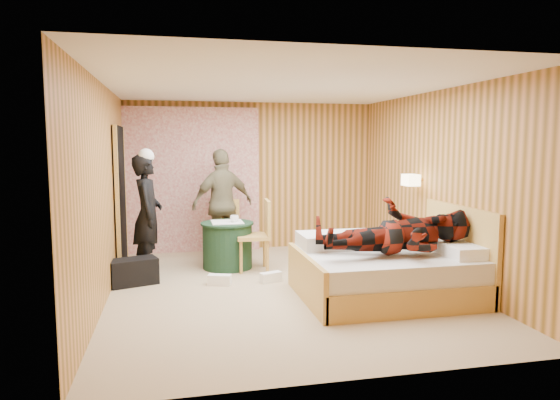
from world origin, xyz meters
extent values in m
cube|color=tan|center=(0.00, 0.00, 0.00)|extent=(4.20, 5.00, 0.01)
cube|color=white|center=(0.00, 0.00, 2.50)|extent=(4.20, 5.00, 0.01)
cube|color=tan|center=(0.00, 2.50, 1.25)|extent=(4.20, 0.02, 2.50)
cube|color=tan|center=(-2.10, 0.00, 1.25)|extent=(0.02, 5.00, 2.50)
cube|color=tan|center=(2.10, 0.00, 1.25)|extent=(0.02, 5.00, 2.50)
cube|color=silver|center=(-1.00, 2.43, 1.20)|extent=(2.20, 0.08, 2.40)
cube|color=black|center=(-2.06, 1.40, 1.02)|extent=(0.06, 0.90, 2.05)
cylinder|color=gold|center=(2.00, 0.45, 1.30)|extent=(0.18, 0.04, 0.04)
cube|color=#FEEAB2|center=(1.92, 0.45, 1.30)|extent=(0.18, 0.24, 0.16)
cube|color=#DFB85B|center=(1.10, -0.59, 0.14)|extent=(1.93, 1.54, 0.29)
cube|color=silver|center=(1.10, -0.59, 0.41)|extent=(1.87, 1.49, 0.24)
cube|color=#DFB85B|center=(0.14, -0.59, 0.27)|extent=(0.06, 1.54, 0.54)
cube|color=#DFB85B|center=(2.06, -0.59, 0.53)|extent=(0.06, 1.54, 1.06)
cube|color=white|center=(1.85, -0.95, 0.60)|extent=(0.37, 0.53, 0.14)
cube|color=white|center=(1.85, -0.22, 0.60)|extent=(0.37, 0.53, 0.14)
cube|color=silver|center=(0.76, -0.15, 0.62)|extent=(1.16, 0.58, 0.17)
cube|color=#DFB85B|center=(1.88, 0.26, 0.30)|extent=(0.44, 0.60, 0.60)
cube|color=#DFB85B|center=(1.88, 0.26, 0.49)|extent=(0.46, 0.62, 0.03)
cylinder|color=#1B3B25|center=(-0.57, 1.19, 0.33)|extent=(0.71, 0.71, 0.65)
cylinder|color=#1B3B25|center=(-0.57, 1.19, 0.66)|extent=(0.77, 0.77, 0.03)
cube|color=white|center=(-0.57, 1.19, 0.67)|extent=(0.51, 0.51, 0.01)
cube|color=#DFB85B|center=(-0.57, 1.73, 0.45)|extent=(0.53, 0.53, 0.05)
cube|color=#DFB85B|center=(-0.51, 1.91, 0.70)|extent=(0.41, 0.18, 0.46)
cylinder|color=#DFB85B|center=(-0.79, 1.62, 0.21)|extent=(0.04, 0.04, 0.43)
cylinder|color=#DFB85B|center=(-0.35, 1.83, 0.21)|extent=(0.04, 0.04, 0.43)
cube|color=#DFB85B|center=(-0.23, 0.98, 0.49)|extent=(0.49, 0.49, 0.05)
cube|color=#DFB85B|center=(-0.02, 0.96, 0.76)|extent=(0.07, 0.46, 0.50)
cylinder|color=#DFB85B|center=(-0.40, 1.17, 0.23)|extent=(0.04, 0.04, 0.47)
cylinder|color=#DFB85B|center=(-0.05, 0.78, 0.23)|extent=(0.04, 0.04, 0.47)
cube|color=black|center=(-1.85, 0.57, 0.17)|extent=(0.66, 0.49, 0.34)
cube|color=white|center=(-0.77, 0.32, 0.07)|extent=(0.32, 0.21, 0.13)
cube|color=white|center=(-0.10, 0.32, 0.06)|extent=(0.31, 0.20, 0.13)
imported|color=black|center=(-1.68, 1.10, 0.83)|extent=(0.41, 0.61, 1.66)
imported|color=#746C4D|center=(-0.57, 1.84, 0.86)|extent=(1.09, 0.74, 1.72)
imported|color=#5F1309|center=(1.15, -0.79, 0.96)|extent=(0.86, 0.67, 1.77)
imported|color=white|center=(1.88, 0.21, 0.61)|extent=(0.21, 0.25, 0.02)
imported|color=white|center=(1.88, 0.21, 0.63)|extent=(0.25, 0.28, 0.02)
imported|color=white|center=(1.88, 0.39, 0.65)|extent=(0.12, 0.12, 0.09)
imported|color=white|center=(-0.47, 1.14, 0.73)|extent=(0.14, 0.14, 0.10)
camera|label=1|loc=(-1.31, -5.94, 1.80)|focal=32.00mm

